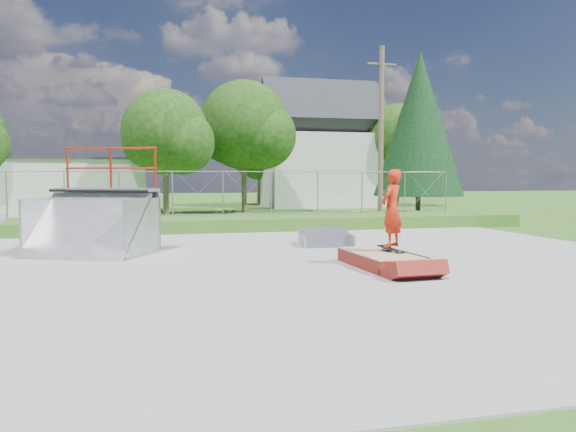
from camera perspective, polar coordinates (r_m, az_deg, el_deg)
The scene contains 17 objects.
ground at distance 12.63m, azimuth -0.26°, elevation -5.42°, with size 120.00×120.00×0.00m, color #2A5819.
concrete_pad at distance 12.63m, azimuth -0.26°, elevation -5.33°, with size 20.00×16.00×0.04m, color #959592.
grass_berm at distance 21.88m, azimuth -6.26°, elevation -0.79°, with size 24.00×3.00×0.50m, color #2A5819.
grind_box at distance 12.96m, azimuth 9.33°, elevation -4.44°, with size 1.25×2.42×0.35m.
quarter_pipe at distance 15.58m, azimuth -19.52°, elevation 1.48°, with size 2.89×2.44×2.89m, color gray, non-canonical shape.
flat_bank_ramp at distance 16.80m, azimuth 3.88°, elevation -2.29°, with size 1.50×1.60×0.46m, color gray, non-canonical shape.
skateboard at distance 13.09m, azimuth 10.44°, elevation -3.39°, with size 0.22×0.80×0.02m, color black.
skater at distance 13.01m, azimuth 10.49°, elevation 0.48°, with size 0.65×0.42×1.77m, color red.
chain_link_fence at distance 22.80m, azimuth -6.63°, elevation 2.30°, with size 20.00×0.06×1.80m, color gray, non-canonical shape.
utility_building_flat at distance 34.46m, azimuth -22.56°, elevation 2.75°, with size 10.00×6.00×3.00m, color silver.
gable_house at distance 39.98m, azimuth 3.31°, elevation 6.53°, with size 8.40×6.08×8.94m.
utility_pole at distance 26.35m, azimuth 9.43°, elevation 8.15°, with size 0.24×0.24×8.00m, color brown.
tree_left_near at distance 30.03m, azimuth -11.89°, elevation 8.06°, with size 4.76×4.48×6.65m.
tree_center at distance 32.54m, azimuth -3.95°, elevation 8.89°, with size 5.44×5.12×7.60m.
tree_right_far at distance 39.93m, azimuth 11.56°, elevation 7.47°, with size 5.10×4.80×7.12m.
tree_back_mid at distance 40.82m, azimuth -2.59°, elevation 6.19°, with size 4.08×3.84×5.70m.
conifer_tree at distance 32.87m, azimuth 13.20°, elevation 9.10°, with size 5.04×5.04×9.10m.
Camera 1 is at (-3.00, -12.09, 2.07)m, focal length 35.00 mm.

